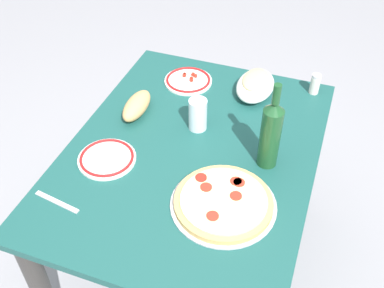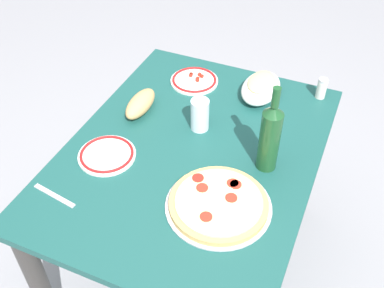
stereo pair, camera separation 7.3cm
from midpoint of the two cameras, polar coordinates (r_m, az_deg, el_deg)
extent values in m
plane|color=gray|center=(2.20, -0.98, -14.63)|extent=(8.00, 8.00, 0.00)
cube|color=#194C47|center=(1.65, -1.26, -1.18)|extent=(1.15, 0.87, 0.03)
cylinder|color=#33302D|center=(2.21, 12.88, -1.52)|extent=(0.07, 0.07, 0.69)
cylinder|color=#33302D|center=(2.36, -5.25, 2.76)|extent=(0.07, 0.07, 0.69)
cylinder|color=#B7B7BC|center=(1.46, 2.50, -7.62)|extent=(0.34, 0.34, 0.01)
cylinder|color=tan|center=(1.45, 2.51, -7.31)|extent=(0.32, 0.32, 0.02)
cylinder|color=beige|center=(1.44, 2.53, -7.00)|extent=(0.28, 0.28, 0.01)
cylinder|color=#B22D1E|center=(1.40, 1.09, -8.99)|extent=(0.04, 0.04, 0.00)
cylinder|color=maroon|center=(1.50, -0.25, -4.23)|extent=(0.04, 0.04, 0.00)
cylinder|color=#B22D1E|center=(1.47, 0.36, -5.44)|extent=(0.04, 0.04, 0.00)
cylinder|color=#B22D1E|center=(1.45, 4.07, -6.50)|extent=(0.04, 0.04, 0.00)
cylinder|color=#B22D1E|center=(1.49, 4.13, -4.68)|extent=(0.04, 0.04, 0.00)
cylinder|color=#B22D1E|center=(1.49, 4.51, -4.83)|extent=(0.04, 0.04, 0.00)
ellipsoid|color=white|center=(1.90, 6.82, 7.23)|extent=(0.24, 0.15, 0.07)
ellipsoid|color=#AD2819|center=(1.90, 6.85, 7.54)|extent=(0.20, 0.12, 0.03)
ellipsoid|color=#EFD684|center=(1.89, 6.90, 7.98)|extent=(0.17, 0.10, 0.02)
cylinder|color=#194723|center=(1.53, 8.37, 0.73)|extent=(0.07, 0.07, 0.23)
cone|color=#194723|center=(1.45, 8.87, 4.54)|extent=(0.07, 0.07, 0.03)
cylinder|color=#194723|center=(1.42, 9.08, 6.13)|extent=(0.03, 0.03, 0.07)
cylinder|color=silver|center=(1.69, -0.50, 3.69)|extent=(0.07, 0.07, 0.13)
cylinder|color=white|center=(1.97, -1.54, 7.84)|extent=(0.20, 0.20, 0.01)
torus|color=red|center=(1.97, -1.55, 8.03)|extent=(0.19, 0.19, 0.01)
cube|color=#AD2819|center=(1.99, -0.92, 8.68)|extent=(0.01, 0.01, 0.01)
cube|color=#AD2819|center=(1.97, -1.14, 8.16)|extent=(0.01, 0.01, 0.01)
cube|color=#AD2819|center=(1.99, -2.02, 8.54)|extent=(0.01, 0.01, 0.01)
cube|color=#AD2819|center=(1.98, -0.61, 8.48)|extent=(0.01, 0.01, 0.01)
cube|color=#AD2819|center=(1.96, -1.13, 7.97)|extent=(0.01, 0.01, 0.01)
cube|color=#AD2819|center=(1.99, -1.98, 8.67)|extent=(0.01, 0.01, 0.01)
cylinder|color=white|center=(1.63, -11.82, -1.87)|extent=(0.20, 0.20, 0.01)
torus|color=red|center=(1.63, -11.86, -1.67)|extent=(0.19, 0.19, 0.01)
ellipsoid|color=tan|center=(1.80, -8.08, 4.74)|extent=(0.19, 0.08, 0.07)
cylinder|color=silver|center=(1.95, 14.05, 7.14)|extent=(0.04, 0.04, 0.07)
cylinder|color=#B7B7BC|center=(1.92, 14.27, 8.19)|extent=(0.04, 0.04, 0.01)
cube|color=#B7B7BC|center=(1.54, -17.83, -6.94)|extent=(0.04, 0.17, 0.00)
camera|label=1|loc=(0.04, -91.29, -1.18)|focal=42.71mm
camera|label=2|loc=(0.04, 88.71, 1.18)|focal=42.71mm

